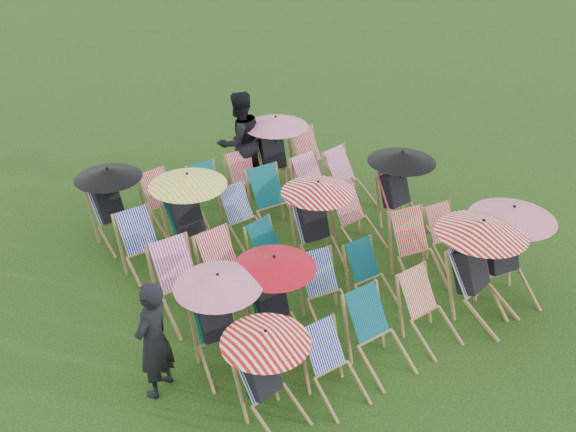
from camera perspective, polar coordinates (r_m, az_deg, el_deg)
ground at (r=10.00m, az=1.40°, el=-4.73°), size 100.00×100.00×0.00m
deckchair_0 at (r=7.33m, az=-1.67°, el=-13.99°), size 1.00×1.09×1.19m
deckchair_1 at (r=7.74m, az=4.23°, el=-13.27°), size 0.57×0.79×0.85m
deckchair_2 at (r=8.15m, az=8.16°, el=-10.42°), size 0.63×0.88×0.94m
deckchair_3 at (r=8.67m, az=12.51°, el=-8.19°), size 0.60×0.84×0.89m
deckchair_4 at (r=9.06m, az=16.85°, el=-4.48°), size 1.22×1.34×1.45m
deckchair_5 at (r=9.54m, az=19.01°, el=-3.09°), size 1.20×1.28×1.43m
deckchair_6 at (r=8.00m, az=-6.08°, el=-9.21°), size 1.09×1.16×1.29m
deckchair_7 at (r=8.28m, az=-1.09°, el=-7.48°), size 1.07×1.12×1.27m
deckchair_8 at (r=8.81m, az=3.49°, el=-6.74°), size 0.71×0.90×0.89m
deckchair_9 at (r=9.19m, az=7.47°, el=-5.38°), size 0.58×0.79×0.84m
deckchair_10 at (r=9.75m, az=11.52°, el=-2.99°), size 0.81×1.01×0.98m
deckchair_11 at (r=10.28m, az=14.13°, el=-1.88°), size 0.66×0.84×0.84m
deckchair_12 at (r=8.92m, az=-9.28°, el=-6.07°), size 0.70×0.96×1.02m
deckchair_13 at (r=9.16m, az=-5.28°, el=-4.89°), size 0.70×0.93×0.96m
deckchair_14 at (r=9.54m, az=-1.11°, el=-3.47°), size 0.72×0.90×0.87m
deckchair_15 at (r=9.82m, az=2.70°, el=-0.54°), size 1.13×1.20×1.34m
deckchair_16 at (r=10.42m, az=6.20°, el=-0.19°), size 0.71×0.93×0.96m
deckchair_17 at (r=10.91m, az=10.08°, el=2.37°), size 1.13×1.19×1.34m
deckchair_18 at (r=9.84m, az=-12.52°, el=-2.81°), size 0.65×0.90×0.97m
deckchair_19 at (r=10.00m, az=-8.56°, el=-0.01°), size 1.20×1.27×1.42m
deckchair_20 at (r=10.47m, az=-3.87°, el=-0.15°), size 0.63×0.84×0.88m
deckchair_21 at (r=10.74m, az=-1.19°, el=1.15°), size 0.73×0.97×1.01m
deckchair_22 at (r=11.25m, az=2.69°, el=2.50°), size 0.71×0.95×0.99m
deckchair_23 at (r=11.57m, az=5.56°, el=3.20°), size 0.78×0.99×0.98m
deckchair_24 at (r=10.73m, az=-15.33°, el=0.98°), size 1.08×1.14×1.28m
deckchair_25 at (r=11.05m, az=-10.81°, el=1.18°), size 0.71×0.91×0.92m
deckchair_26 at (r=11.25m, az=-6.86°, el=1.99°), size 0.62×0.84×0.88m
deckchair_27 at (r=11.61m, az=-3.65°, el=3.10°), size 0.66×0.86×0.87m
deckchair_28 at (r=11.94m, az=-1.08°, el=5.62°), size 1.19×1.27×1.41m
deckchair_29 at (r=12.33m, az=2.29°, el=5.13°), size 0.66×0.91×0.98m
person_left at (r=7.69m, az=-11.86°, el=-10.70°), size 0.68×0.62×1.57m
person_rear at (r=11.94m, az=-4.32°, el=6.62°), size 0.96×0.77×1.91m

